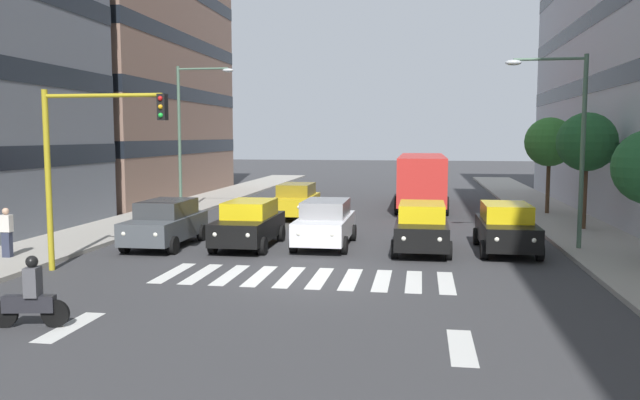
% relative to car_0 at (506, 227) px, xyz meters
% --- Properties ---
extents(ground_plane, '(180.00, 180.00, 0.00)m').
position_rel_car_0_xyz_m(ground_plane, '(6.32, 5.17, -0.89)').
color(ground_plane, '#38383A').
extents(building_right_block_0, '(11.75, 19.01, 17.00)m').
position_rel_car_0_xyz_m(building_right_block_0, '(23.89, -16.84, 7.62)').
color(building_right_block_0, '#846656').
rests_on(building_right_block_0, ground_plane).
extents(crosswalk_markings, '(8.55, 2.80, 0.01)m').
position_rel_car_0_xyz_m(crosswalk_markings, '(6.32, 5.17, -0.88)').
color(crosswalk_markings, silver).
rests_on(crosswalk_markings, ground_plane).
extents(lane_arrow_0, '(0.50, 2.20, 0.01)m').
position_rel_car_0_xyz_m(lane_arrow_0, '(2.18, 10.67, -0.88)').
color(lane_arrow_0, silver).
rests_on(lane_arrow_0, ground_plane).
extents(lane_arrow_1, '(0.50, 2.20, 0.01)m').
position_rel_car_0_xyz_m(lane_arrow_1, '(10.46, 10.67, -0.88)').
color(lane_arrow_1, silver).
rests_on(lane_arrow_1, ground_plane).
extents(car_0, '(2.02, 4.44, 1.72)m').
position_rel_car_0_xyz_m(car_0, '(0.00, 0.00, 0.00)').
color(car_0, black).
rests_on(car_0, ground_plane).
extents(car_1, '(2.02, 4.44, 1.72)m').
position_rel_car_0_xyz_m(car_1, '(2.97, 0.31, 0.00)').
color(car_1, black).
rests_on(car_1, ground_plane).
extents(car_2, '(2.02, 4.44, 1.72)m').
position_rel_car_0_xyz_m(car_2, '(6.53, -0.13, 0.00)').
color(car_2, silver).
rests_on(car_2, ground_plane).
extents(car_3, '(2.02, 4.44, 1.72)m').
position_rel_car_0_xyz_m(car_3, '(9.30, 0.47, 0.00)').
color(car_3, black).
rests_on(car_3, ground_plane).
extents(car_4, '(2.02, 4.44, 1.72)m').
position_rel_car_0_xyz_m(car_4, '(12.41, 0.83, 0.00)').
color(car_4, '#474C51').
rests_on(car_4, ground_plane).
extents(car_row2_0, '(2.02, 4.44, 1.72)m').
position_rel_car_0_xyz_m(car_row2_0, '(9.22, -8.04, 0.00)').
color(car_row2_0, gold).
rests_on(car_row2_0, ground_plane).
extents(bus_behind_traffic, '(2.78, 10.50, 3.00)m').
position_rel_car_0_xyz_m(bus_behind_traffic, '(2.97, -13.76, 0.97)').
color(bus_behind_traffic, red).
rests_on(bus_behind_traffic, ground_plane).
extents(motorcycle_with_rider, '(1.69, 0.44, 1.57)m').
position_rel_car_0_xyz_m(motorcycle_with_rider, '(11.27, 10.83, -0.24)').
color(motorcycle_with_rider, black).
rests_on(motorcycle_with_rider, ground_plane).
extents(traffic_light_gantry, '(3.93, 0.36, 5.50)m').
position_rel_car_0_xyz_m(traffic_light_gantry, '(13.10, 5.38, 2.78)').
color(traffic_light_gantry, '#AD991E').
rests_on(traffic_light_gantry, ground_plane).
extents(street_lamp_left, '(2.80, 0.28, 6.78)m').
position_rel_car_0_xyz_m(street_lamp_left, '(-2.10, -0.38, 3.43)').
color(street_lamp_left, '#4C6B56').
rests_on(street_lamp_left, sidewalk_left).
extents(street_lamp_right, '(2.97, 0.28, 7.46)m').
position_rel_car_0_xyz_m(street_lamp_right, '(14.74, -7.79, 3.81)').
color(street_lamp_right, '#4C6B56').
rests_on(street_lamp_right, sidewalk_right).
extents(street_tree_1, '(2.49, 2.49, 4.96)m').
position_rel_car_0_xyz_m(street_tree_1, '(-3.91, -5.37, 2.96)').
color(street_tree_1, '#513823').
rests_on(street_tree_1, sidewalk_left).
extents(street_tree_2, '(2.50, 2.50, 4.91)m').
position_rel_car_0_xyz_m(street_tree_2, '(-3.45, -10.87, 2.91)').
color(street_tree_2, '#513823').
rests_on(street_tree_2, sidewalk_left).
extents(pedestrian_waiting, '(0.36, 0.24, 1.63)m').
position_rel_car_0_xyz_m(pedestrian_waiting, '(16.39, 4.40, 0.11)').
color(pedestrian_waiting, '#2D3347').
rests_on(pedestrian_waiting, sidewalk_right).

